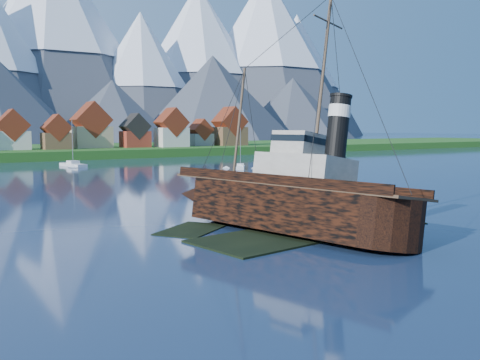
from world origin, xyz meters
TOP-DOWN VIEW (x-y plane):
  - ground at (0.00, 0.00)m, footprint 1400.00×1400.00m
  - shoal at (1.78, 2.15)m, footprint 31.71×21.24m
  - shore_bank at (0.00, 170.00)m, footprint 600.00×80.00m
  - seawall at (0.00, 132.00)m, footprint 600.00×2.50m
  - tugboat_wreck at (-1.09, 1.55)m, footprint 7.52×32.42m
  - sailboat_d at (40.18, 73.56)m, footprint 6.22×7.81m
  - sailboat_e at (5.38, 104.87)m, footprint 4.86×11.72m

SIDE VIEW (x-z plane):
  - shoal at x=1.78m, z-range -0.92..0.22m
  - ground at x=0.00m, z-range 0.00..0.00m
  - shore_bank at x=0.00m, z-range -1.60..1.60m
  - seawall at x=0.00m, z-range -1.00..1.00m
  - sailboat_d at x=40.18m, z-range -5.26..5.76m
  - sailboat_e at x=5.38m, z-range -6.32..6.89m
  - tugboat_wreck at x=-1.09m, z-range -9.63..16.06m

